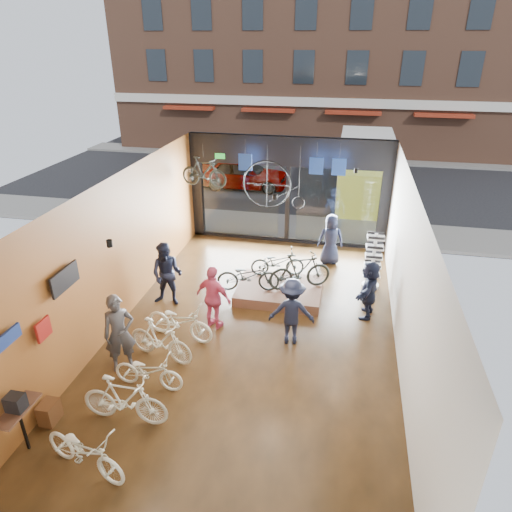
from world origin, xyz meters
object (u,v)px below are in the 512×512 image
(box_truck, at_px, (365,172))
(customer_3, at_px, (292,311))
(display_bike_left, at_px, (248,276))
(customer_5, at_px, (369,289))
(penny_farthing, at_px, (277,187))
(sunglasses_rack, at_px, (373,261))
(customer_1, at_px, (167,274))
(floor_bike_1, at_px, (125,400))
(floor_bike_2, at_px, (148,371))
(floor_bike_4, at_px, (180,321))
(display_bike_mid, at_px, (300,271))
(display_bike_right, at_px, (277,262))
(floor_bike_3, at_px, (161,340))
(hung_bike, at_px, (204,172))
(customer_4, at_px, (331,239))
(customer_2, at_px, (214,298))
(floor_bike_0, at_px, (85,451))
(customer_0, at_px, (119,333))
(display_platform, at_px, (279,291))
(street_car, at_px, (243,173))

(box_truck, relative_size, customer_3, 4.10)
(display_bike_left, distance_m, customer_5, 3.29)
(penny_farthing, bearing_deg, customer_3, -76.11)
(customer_3, relative_size, sunglasses_rack, 1.00)
(customer_1, bearing_deg, sunglasses_rack, 19.96)
(floor_bike_1, height_order, customer_1, customer_1)
(floor_bike_2, xyz_separation_m, floor_bike_4, (0.03, 1.82, 0.07))
(customer_1, xyz_separation_m, customer_3, (3.58, -1.08, -0.06))
(floor_bike_1, distance_m, customer_1, 4.38)
(display_bike_mid, bearing_deg, display_bike_right, 23.10)
(floor_bike_3, bearing_deg, sunglasses_rack, -33.12)
(customer_1, distance_m, hung_bike, 3.78)
(display_bike_right, height_order, customer_4, customer_4)
(customer_1, height_order, customer_2, customer_1)
(hung_bike, bearing_deg, display_bike_mid, -110.59)
(customer_3, height_order, penny_farthing, penny_farthing)
(floor_bike_3, distance_m, customer_3, 3.14)
(floor_bike_0, xyz_separation_m, floor_bike_4, (0.23, 4.00, 0.02))
(floor_bike_2, relative_size, floor_bike_4, 0.86)
(floor_bike_1, xyz_separation_m, display_bike_mid, (2.73, 5.35, 0.32))
(customer_2, height_order, customer_3, customer_2)
(customer_0, bearing_deg, display_platform, 18.45)
(floor_bike_0, xyz_separation_m, floor_bike_1, (0.16, 1.18, 0.07))
(floor_bike_3, relative_size, customer_5, 1.06)
(floor_bike_1, relative_size, floor_bike_2, 1.12)
(customer_3, bearing_deg, floor_bike_3, 18.76)
(sunglasses_rack, bearing_deg, customer_1, -142.75)
(display_bike_mid, bearing_deg, penny_farthing, -1.28)
(floor_bike_3, relative_size, hung_bike, 1.07)
(floor_bike_0, xyz_separation_m, customer_3, (2.94, 4.39, 0.41))
(display_bike_left, distance_m, customer_1, 2.24)
(floor_bike_0, height_order, floor_bike_3, floor_bike_3)
(customer_0, xyz_separation_m, hung_bike, (0.14, 6.02, 1.99))
(floor_bike_3, distance_m, sunglasses_rack, 6.57)
(floor_bike_3, height_order, customer_2, customer_2)
(box_truck, xyz_separation_m, sunglasses_rack, (0.19, -7.90, -0.52))
(floor_bike_2, distance_m, customer_1, 3.43)
(customer_0, bearing_deg, customer_1, 56.12)
(street_car, height_order, display_bike_left, street_car)
(display_bike_right, distance_m, sunglasses_rack, 2.80)
(floor_bike_4, xyz_separation_m, customer_1, (-0.87, 1.47, 0.44))
(box_truck, distance_m, display_platform, 9.36)
(floor_bike_4, bearing_deg, display_bike_left, -20.43)
(floor_bike_2, distance_m, customer_0, 1.08)
(customer_4, bearing_deg, floor_bike_3, 49.01)
(box_truck, bearing_deg, display_bike_left, -109.09)
(display_platform, relative_size, display_bike_right, 1.51)
(customer_3, height_order, hung_bike, hung_bike)
(box_truck, relative_size, floor_bike_1, 4.05)
(customer_3, xyz_separation_m, hung_bike, (-3.43, 4.28, 2.06))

